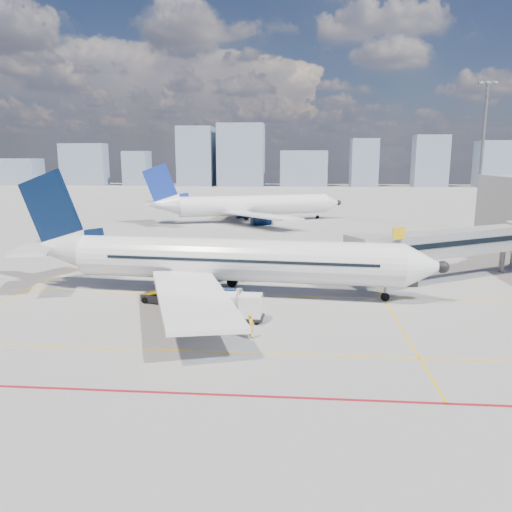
{
  "coord_description": "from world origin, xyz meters",
  "views": [
    {
      "loc": [
        6.04,
        -36.85,
        12.67
      ],
      "look_at": [
        2.39,
        6.8,
        4.0
      ],
      "focal_mm": 35.0,
      "sensor_mm": 36.0,
      "label": 1
    }
  ],
  "objects_px": {
    "main_aircraft": "(218,260)",
    "belt_loader": "(165,297)",
    "baggage_tug": "(233,315)",
    "cargo_dolly": "(238,306)",
    "second_aircraft": "(246,206)",
    "ramp_worker": "(251,326)"
  },
  "relations": [
    {
      "from": "main_aircraft",
      "to": "belt_loader",
      "type": "relative_size",
      "value": 7.05
    },
    {
      "from": "baggage_tug",
      "to": "cargo_dolly",
      "type": "height_order",
      "value": "cargo_dolly"
    },
    {
      "from": "main_aircraft",
      "to": "second_aircraft",
      "type": "height_order",
      "value": "second_aircraft"
    },
    {
      "from": "baggage_tug",
      "to": "cargo_dolly",
      "type": "distance_m",
      "value": 0.88
    },
    {
      "from": "second_aircraft",
      "to": "cargo_dolly",
      "type": "bearing_deg",
      "value": -106.33
    },
    {
      "from": "second_aircraft",
      "to": "cargo_dolly",
      "type": "distance_m",
      "value": 62.27
    },
    {
      "from": "main_aircraft",
      "to": "cargo_dolly",
      "type": "bearing_deg",
      "value": -65.48
    },
    {
      "from": "second_aircraft",
      "to": "ramp_worker",
      "type": "xyz_separation_m",
      "value": [
        7.09,
        -65.75,
        -2.3
      ]
    },
    {
      "from": "baggage_tug",
      "to": "ramp_worker",
      "type": "height_order",
      "value": "ramp_worker"
    },
    {
      "from": "cargo_dolly",
      "to": "belt_loader",
      "type": "height_order",
      "value": "belt_loader"
    },
    {
      "from": "second_aircraft",
      "to": "cargo_dolly",
      "type": "relative_size",
      "value": 9.69
    },
    {
      "from": "second_aircraft",
      "to": "belt_loader",
      "type": "xyz_separation_m",
      "value": [
        -1.27,
        -57.74,
        -2.62
      ]
    },
    {
      "from": "second_aircraft",
      "to": "cargo_dolly",
      "type": "xyz_separation_m",
      "value": [
        5.73,
        -61.97,
        -2.03
      ]
    },
    {
      "from": "cargo_dolly",
      "to": "belt_loader",
      "type": "xyz_separation_m",
      "value": [
        -7.01,
        4.23,
        -0.59
      ]
    },
    {
      "from": "cargo_dolly",
      "to": "belt_loader",
      "type": "bearing_deg",
      "value": 151.82
    },
    {
      "from": "main_aircraft",
      "to": "baggage_tug",
      "type": "height_order",
      "value": "main_aircraft"
    },
    {
      "from": "second_aircraft",
      "to": "belt_loader",
      "type": "bearing_deg",
      "value": -112.88
    },
    {
      "from": "second_aircraft",
      "to": "ramp_worker",
      "type": "bearing_deg",
      "value": -105.47
    },
    {
      "from": "baggage_tug",
      "to": "belt_loader",
      "type": "distance_m",
      "value": 8.25
    },
    {
      "from": "ramp_worker",
      "to": "baggage_tug",
      "type": "bearing_deg",
      "value": 37.1
    },
    {
      "from": "main_aircraft",
      "to": "belt_loader",
      "type": "distance_m",
      "value": 6.23
    },
    {
      "from": "cargo_dolly",
      "to": "ramp_worker",
      "type": "bearing_deg",
      "value": -67.35
    }
  ]
}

